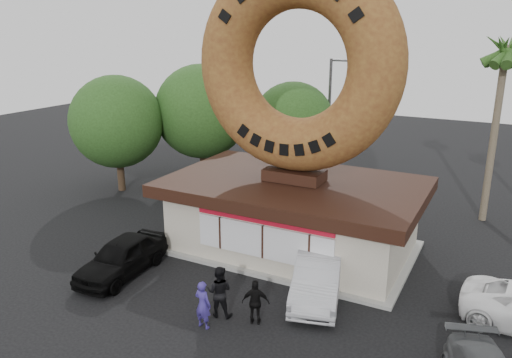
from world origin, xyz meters
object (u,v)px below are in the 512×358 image
object	(u,v)px
person_center	(219,291)
person_right	(256,302)
donut_shop	(293,213)
car_silver	(318,277)
street_lamp	(331,116)
person_left	(203,305)
car_black	(122,257)
giant_donut	(297,65)

from	to	relation	value
person_center	person_right	world-z (taller)	person_center
donut_shop	car_silver	distance (m)	4.36
street_lamp	person_left	distance (m)	17.66
street_lamp	person_left	xyz separation A→B (m)	(1.68, -17.21, -3.62)
donut_shop	person_left	size ratio (longest dim) A/B	6.51
car_black	car_silver	bearing A→B (deg)	11.92
street_lamp	person_right	size ratio (longest dim) A/B	4.91
giant_donut	street_lamp	bearing A→B (deg)	100.51
person_center	car_silver	bearing A→B (deg)	-147.78
person_center	car_black	world-z (taller)	person_center
giant_donut	person_right	size ratio (longest dim) A/B	5.54
donut_shop	giant_donut	bearing A→B (deg)	90.00
donut_shop	street_lamp	bearing A→B (deg)	100.50
person_left	car_silver	bearing A→B (deg)	-119.66
car_silver	person_left	bearing A→B (deg)	-140.64
giant_donut	person_center	world-z (taller)	giant_donut
giant_donut	person_right	distance (m)	9.80
person_right	car_silver	distance (m)	3.00
giant_donut	car_silver	world-z (taller)	giant_donut
person_left	car_black	xyz separation A→B (m)	(-5.07, 1.65, -0.08)
donut_shop	person_left	xyz separation A→B (m)	(-0.17, -7.19, -0.91)
giant_donut	person_center	size ratio (longest dim) A/B	4.76
person_center	street_lamp	bearing A→B (deg)	-100.00
car_black	car_silver	world-z (taller)	car_silver
donut_shop	street_lamp	distance (m)	10.54
person_left	donut_shop	bearing A→B (deg)	-85.56
giant_donut	car_silver	size ratio (longest dim) A/B	1.88
street_lamp	donut_shop	bearing A→B (deg)	-79.50
person_center	car_silver	xyz separation A→B (m)	(2.57, 2.90, -0.16)
person_left	person_center	bearing A→B (deg)	-91.86
donut_shop	person_center	size ratio (longest dim) A/B	5.91
giant_donut	person_right	world-z (taller)	giant_donut
donut_shop	car_black	bearing A→B (deg)	-133.45
person_left	person_right	xyz separation A→B (m)	(1.47, 1.03, -0.05)
car_black	car_silver	size ratio (longest dim) A/B	0.95
street_lamp	person_right	bearing A→B (deg)	-78.96
car_silver	giant_donut	bearing A→B (deg)	111.00
donut_shop	street_lamp	xyz separation A→B (m)	(-1.86, 10.02, 2.72)
person_center	giant_donut	bearing A→B (deg)	-106.79
car_black	person_center	bearing A→B (deg)	-11.98
giant_donut	donut_shop	bearing A→B (deg)	-90.00
person_left	person_right	bearing A→B (deg)	-139.34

